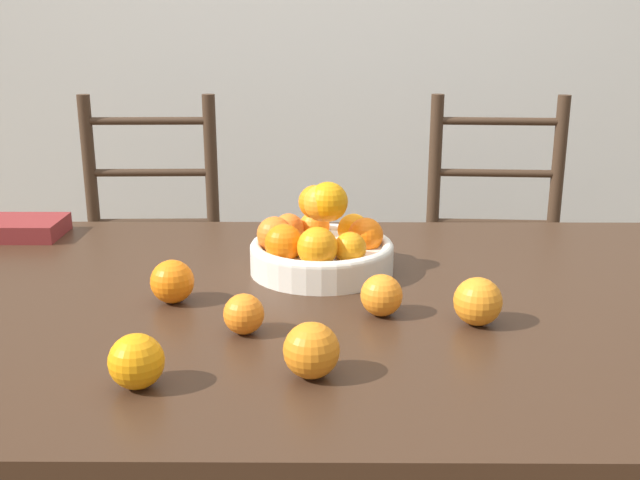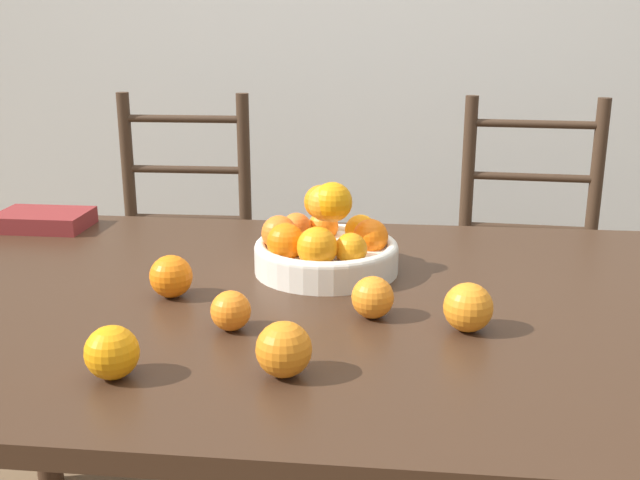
% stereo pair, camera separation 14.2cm
% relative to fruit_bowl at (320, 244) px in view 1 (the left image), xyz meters
% --- Properties ---
extents(wall_back, '(8.00, 0.06, 2.60)m').
position_rel_fruit_bowl_xyz_m(wall_back, '(0.00, 1.45, 0.47)').
color(wall_back, beige).
rests_on(wall_back, ground_plane).
extents(dining_table, '(1.79, 1.07, 0.78)m').
position_rel_fruit_bowl_xyz_m(dining_table, '(0.00, -0.15, -0.14)').
color(dining_table, '#382316').
rests_on(dining_table, ground_plane).
extents(fruit_bowl, '(0.29, 0.29, 0.19)m').
position_rel_fruit_bowl_xyz_m(fruit_bowl, '(0.00, 0.00, 0.00)').
color(fruit_bowl, silver).
rests_on(fruit_bowl, dining_table).
extents(orange_loose_0, '(0.07, 0.07, 0.07)m').
position_rel_fruit_bowl_xyz_m(orange_loose_0, '(0.11, -0.23, -0.02)').
color(orange_loose_0, orange).
rests_on(orange_loose_0, dining_table).
extents(orange_loose_1, '(0.07, 0.07, 0.07)m').
position_rel_fruit_bowl_xyz_m(orange_loose_1, '(-0.12, -0.31, -0.02)').
color(orange_loose_1, orange).
rests_on(orange_loose_1, dining_table).
extents(orange_loose_2, '(0.08, 0.08, 0.08)m').
position_rel_fruit_bowl_xyz_m(orange_loose_2, '(-0.25, -0.50, -0.02)').
color(orange_loose_2, orange).
rests_on(orange_loose_2, dining_table).
extents(orange_loose_3, '(0.08, 0.08, 0.08)m').
position_rel_fruit_bowl_xyz_m(orange_loose_3, '(-0.01, -0.47, -0.02)').
color(orange_loose_3, orange).
rests_on(orange_loose_3, dining_table).
extents(orange_loose_4, '(0.08, 0.08, 0.08)m').
position_rel_fruit_bowl_xyz_m(orange_loose_4, '(-0.27, -0.17, -0.02)').
color(orange_loose_4, orange).
rests_on(orange_loose_4, dining_table).
extents(orange_loose_5, '(0.08, 0.08, 0.08)m').
position_rel_fruit_bowl_xyz_m(orange_loose_5, '(0.27, -0.27, -0.02)').
color(orange_loose_5, orange).
rests_on(orange_loose_5, dining_table).
extents(chair_left, '(0.43, 0.41, 1.05)m').
position_rel_fruit_bowl_xyz_m(chair_left, '(-0.53, 0.72, -0.34)').
color(chair_left, '#382619').
rests_on(chair_left, ground_plane).
extents(chair_right, '(0.44, 0.42, 1.05)m').
position_rel_fruit_bowl_xyz_m(chair_right, '(0.54, 0.72, -0.34)').
color(chair_right, '#382619').
rests_on(chair_right, ground_plane).
extents(book_stack, '(0.22, 0.15, 0.04)m').
position_rel_fruit_bowl_xyz_m(book_stack, '(-0.72, 0.25, -0.04)').
color(book_stack, maroon).
rests_on(book_stack, dining_table).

